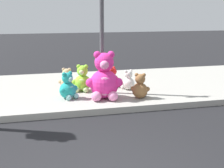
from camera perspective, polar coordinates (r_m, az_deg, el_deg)
sidewalk at (r=9.05m, az=-9.04°, el=-1.11°), size 28.00×4.40×0.15m
sign_pole at (r=8.15m, az=-1.83°, el=10.14°), size 0.56×0.11×3.20m
plush_pink_large at (r=7.73m, az=-1.38°, el=0.74°), size 0.88×0.81×1.16m
plush_red at (r=9.00m, az=0.02°, el=0.96°), size 0.41×0.40×0.57m
plush_tan at (r=8.80m, az=-8.08°, el=0.60°), size 0.44×0.42×0.59m
plush_white at (r=8.68m, az=2.88°, el=0.44°), size 0.42×0.39×0.55m
plush_teal at (r=7.83m, az=-7.82°, el=-0.70°), size 0.46×0.48×0.66m
plush_brown at (r=7.86m, az=5.01°, el=-0.69°), size 0.45×0.45×0.62m
plush_lime at (r=8.51m, az=-5.29°, el=0.61°), size 0.53×0.51×0.72m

